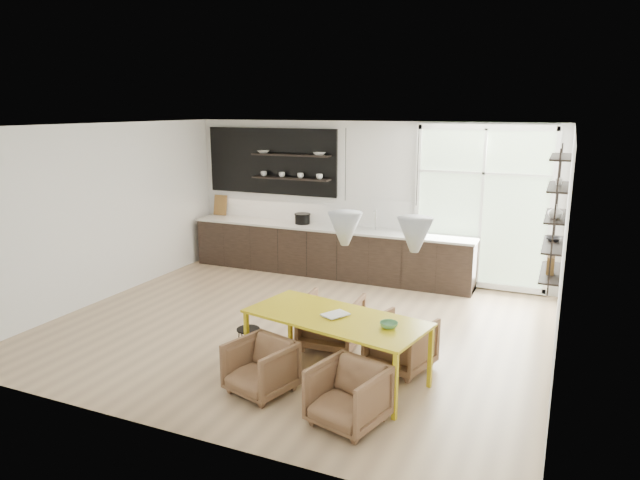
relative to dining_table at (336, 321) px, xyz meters
The scene contains 11 objects.
room 2.54m from the dining_table, 103.33° to the left, with size 7.02×6.01×2.91m.
kitchen_run 4.36m from the dining_table, 114.87° to the left, with size 5.54×0.69×2.75m.
right_shelving 3.43m from the dining_table, 47.67° to the left, with size 0.26×1.22×1.90m.
dining_table is the anchor object (origin of this frame).
armchair_back_left 1.00m from the dining_table, 115.62° to the left, with size 0.75×0.77×0.70m, color brown.
armchair_back_right 0.94m from the dining_table, 41.40° to the left, with size 0.70×0.72×0.65m, color brown.
armchair_front_left 1.01m from the dining_table, 133.74° to the right, with size 0.65×0.67×0.61m, color brown.
armchair_front_right 1.10m from the dining_table, 60.88° to the right, with size 0.67×0.69×0.63m, color brown.
wire_stool 1.32m from the dining_table, behind, with size 0.31×0.31×0.40m.
table_book 0.14m from the dining_table, 147.34° to the left, with size 0.22×0.29×0.03m, color white.
table_bowl 0.67m from the dining_table, ahead, with size 0.20×0.20×0.06m, color #4F895B.
Camera 1 is at (3.46, -7.06, 3.14)m, focal length 32.00 mm.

